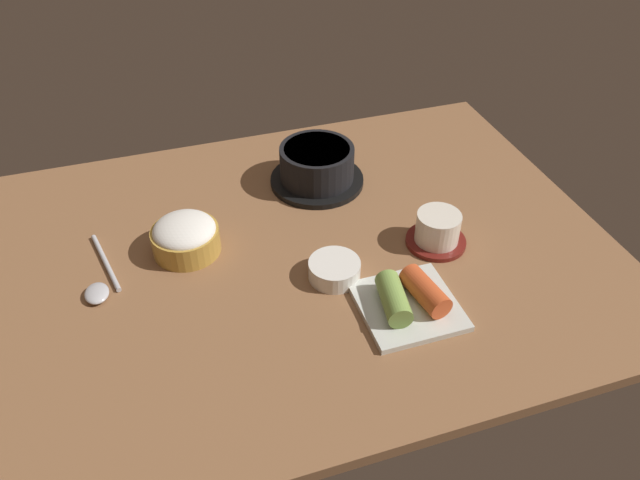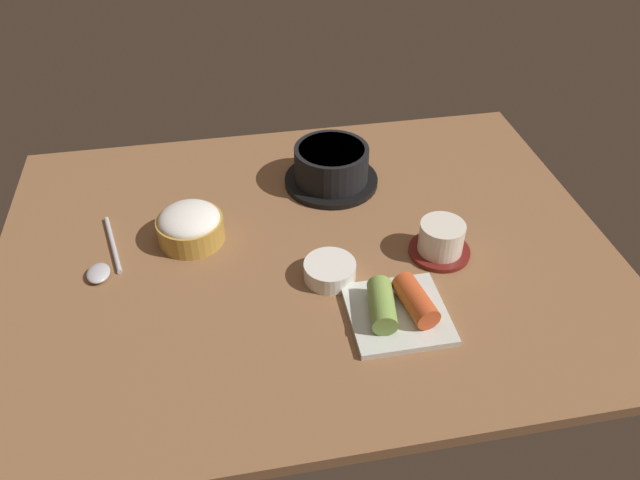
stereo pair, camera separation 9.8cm
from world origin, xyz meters
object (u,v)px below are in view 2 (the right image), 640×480
at_px(rice_bowl, 190,225).
at_px(spoon, 103,264).
at_px(kimchi_plate, 398,308).
at_px(stone_pot, 331,166).
at_px(banchan_cup_center, 330,270).
at_px(tea_cup_with_saucer, 441,240).

xyz_separation_m(rice_bowl, spoon, (-0.14, -0.04, -0.02)).
xyz_separation_m(rice_bowl, kimchi_plate, (0.29, -0.23, -0.01)).
height_order(stone_pot, kimchi_plate, stone_pot).
height_order(rice_bowl, banchan_cup_center, rice_bowl).
bearing_deg(kimchi_plate, rice_bowl, 141.29).
xyz_separation_m(rice_bowl, tea_cup_with_saucer, (0.39, -0.11, -0.00)).
bearing_deg(spoon, stone_pot, 22.26).
xyz_separation_m(stone_pot, spoon, (-0.40, -0.16, -0.03)).
distance_m(tea_cup_with_saucer, kimchi_plate, 0.16).
height_order(tea_cup_with_saucer, spoon, tea_cup_with_saucer).
bearing_deg(tea_cup_with_saucer, rice_bowl, 164.60).
bearing_deg(kimchi_plate, spoon, 156.35).
bearing_deg(tea_cup_with_saucer, stone_pot, 120.23).
relative_size(banchan_cup_center, kimchi_plate, 0.57).
bearing_deg(spoon, tea_cup_with_saucer, -6.93).
height_order(kimchi_plate, spoon, kimchi_plate).
bearing_deg(banchan_cup_center, spoon, 165.47).
relative_size(rice_bowl, kimchi_plate, 0.77).
bearing_deg(stone_pot, spoon, -157.74).
distance_m(rice_bowl, banchan_cup_center, 0.25).
relative_size(tea_cup_with_saucer, banchan_cup_center, 1.23).
xyz_separation_m(rice_bowl, banchan_cup_center, (0.21, -0.13, -0.01)).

